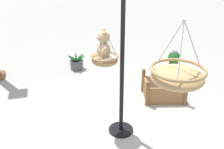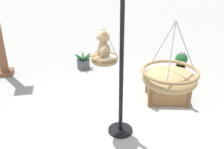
# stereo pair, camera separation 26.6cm
# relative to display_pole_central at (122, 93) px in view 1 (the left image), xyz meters

# --- Properties ---
(ground_plane) EXTENTS (40.00, 40.00, 0.00)m
(ground_plane) POSITION_rel_display_pole_central_xyz_m (0.21, 0.03, -0.79)
(ground_plane) COLOR #9E9E99
(display_pole_central) EXTENTS (0.44, 0.44, 2.52)m
(display_pole_central) POSITION_rel_display_pole_central_xyz_m (0.00, 0.00, 0.00)
(display_pole_central) COLOR black
(display_pole_central) RESTS_ON ground
(hanging_basket_with_teddy) EXTENTS (0.45, 0.45, 0.61)m
(hanging_basket_with_teddy) POSITION_rel_display_pole_central_xyz_m (0.15, 0.25, 0.57)
(hanging_basket_with_teddy) COLOR #A37F51
(teddy_bear) EXTENTS (0.34, 0.30, 0.49)m
(teddy_bear) POSITION_rel_display_pole_central_xyz_m (0.15, 0.27, 0.78)
(teddy_bear) COLOR tan
(hanging_basket_left_high) EXTENTS (0.62, 0.62, 0.74)m
(hanging_basket_left_high) POSITION_rel_display_pole_central_xyz_m (-1.30, -0.23, 0.90)
(hanging_basket_left_high) COLOR tan
(wooden_planter_box) EXTENTS (0.87, 1.02, 0.57)m
(wooden_planter_box) POSITION_rel_display_pole_central_xyz_m (0.88, -1.25, -0.57)
(wooden_planter_box) COLOR olive
(wooden_planter_box) RESTS_ON ground
(potted_plant_tall_leafy) EXTENTS (0.47, 0.49, 0.42)m
(potted_plant_tall_leafy) POSITION_rel_display_pole_central_xyz_m (2.94, 0.39, -0.63)
(potted_plant_tall_leafy) COLOR #4C4C51
(potted_plant_tall_leafy) RESTS_ON ground
(potted_plant_bushy_green) EXTENTS (0.32, 0.32, 0.58)m
(potted_plant_bushy_green) POSITION_rel_display_pole_central_xyz_m (2.17, -2.17, -0.49)
(potted_plant_bushy_green) COLOR #AD563D
(potted_plant_bushy_green) RESTS_ON ground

